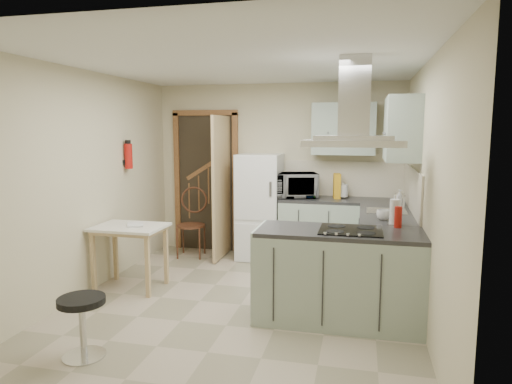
% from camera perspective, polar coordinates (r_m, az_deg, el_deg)
% --- Properties ---
extents(floor, '(4.20, 4.20, 0.00)m').
position_cam_1_polar(floor, '(4.99, -1.92, -13.89)').
color(floor, tan).
rests_on(floor, ground).
extents(ceiling, '(4.20, 4.20, 0.00)m').
position_cam_1_polar(ceiling, '(4.68, -2.06, 15.87)').
color(ceiling, silver).
rests_on(ceiling, back_wall).
extents(back_wall, '(3.60, 0.00, 3.60)m').
position_cam_1_polar(back_wall, '(6.71, 2.70, 2.74)').
color(back_wall, beige).
rests_on(back_wall, floor).
extents(left_wall, '(0.00, 4.20, 4.20)m').
position_cam_1_polar(left_wall, '(5.42, -20.68, 1.03)').
color(left_wall, beige).
rests_on(left_wall, floor).
extents(right_wall, '(0.00, 4.20, 4.20)m').
position_cam_1_polar(right_wall, '(4.55, 20.47, -0.19)').
color(right_wall, beige).
rests_on(right_wall, floor).
extents(doorway, '(1.10, 0.12, 2.10)m').
position_cam_1_polar(doorway, '(6.98, -6.27, 1.25)').
color(doorway, brown).
rests_on(doorway, floor).
extents(fridge, '(0.60, 0.60, 1.50)m').
position_cam_1_polar(fridge, '(6.52, 0.47, -1.83)').
color(fridge, white).
rests_on(fridge, floor).
extents(counter_back, '(1.08, 0.60, 0.90)m').
position_cam_1_polar(counter_back, '(6.45, 7.96, -4.73)').
color(counter_back, '#9EB2A0').
rests_on(counter_back, floor).
extents(counter_right, '(0.60, 1.95, 0.90)m').
position_cam_1_polar(counter_right, '(5.77, 15.72, -6.45)').
color(counter_right, '#9EB2A0').
rests_on(counter_right, floor).
extents(splashback, '(1.68, 0.02, 0.50)m').
position_cam_1_polar(splashback, '(6.60, 10.90, 1.65)').
color(splashback, beige).
rests_on(splashback, counter_back).
extents(wall_cabinet_back, '(0.85, 0.35, 0.70)m').
position_cam_1_polar(wall_cabinet_back, '(6.40, 10.92, 7.74)').
color(wall_cabinet_back, '#9EB2A0').
rests_on(wall_cabinet_back, back_wall).
extents(wall_cabinet_right, '(0.35, 0.90, 0.70)m').
position_cam_1_polar(wall_cabinet_right, '(5.34, 17.76, 7.52)').
color(wall_cabinet_right, '#9EB2A0').
rests_on(wall_cabinet_right, right_wall).
extents(peninsula, '(1.55, 0.65, 0.90)m').
position_cam_1_polar(peninsula, '(4.52, 10.31, -10.30)').
color(peninsula, '#9EB2A0').
rests_on(peninsula, floor).
extents(hob, '(0.58, 0.50, 0.01)m').
position_cam_1_polar(hob, '(4.39, 11.76, -4.68)').
color(hob, black).
rests_on(hob, peninsula).
extents(extractor_hood, '(0.90, 0.55, 0.10)m').
position_cam_1_polar(extractor_hood, '(4.29, 12.07, 5.98)').
color(extractor_hood, silver).
rests_on(extractor_hood, ceiling).
extents(sink, '(0.45, 0.40, 0.01)m').
position_cam_1_polar(sink, '(5.51, 15.97, -2.30)').
color(sink, silver).
rests_on(sink, counter_right).
extents(fire_extinguisher, '(0.10, 0.10, 0.32)m').
position_cam_1_polar(fire_extinguisher, '(6.14, -15.65, 4.32)').
color(fire_extinguisher, '#B2140F').
rests_on(fire_extinguisher, left_wall).
extents(drop_leaf_table, '(0.80, 0.60, 0.74)m').
position_cam_1_polar(drop_leaf_table, '(5.55, -15.40, -7.85)').
color(drop_leaf_table, tan).
rests_on(drop_leaf_table, floor).
extents(bentwood_chair, '(0.45, 0.45, 0.91)m').
position_cam_1_polar(bentwood_chair, '(6.71, -8.14, -4.18)').
color(bentwood_chair, '#54201C').
rests_on(bentwood_chair, floor).
extents(stool, '(0.43, 0.43, 0.51)m').
position_cam_1_polar(stool, '(4.11, -20.85, -15.48)').
color(stool, black).
rests_on(stool, floor).
extents(microwave, '(0.71, 0.58, 0.34)m').
position_cam_1_polar(microwave, '(6.39, 4.82, 0.85)').
color(microwave, black).
rests_on(microwave, counter_back).
extents(kettle, '(0.16, 0.16, 0.21)m').
position_cam_1_polar(kettle, '(6.43, 10.79, 0.19)').
color(kettle, white).
rests_on(kettle, counter_back).
extents(cereal_box, '(0.12, 0.23, 0.34)m').
position_cam_1_polar(cereal_box, '(6.41, 10.07, 0.76)').
color(cereal_box, gold).
rests_on(cereal_box, counter_back).
extents(soap_bottle, '(0.13, 0.13, 0.21)m').
position_cam_1_polar(soap_bottle, '(5.87, 17.48, -0.75)').
color(soap_bottle, '#B6B6C3').
rests_on(soap_bottle, counter_right).
extents(paper_towel, '(0.13, 0.13, 0.27)m').
position_cam_1_polar(paper_towel, '(4.76, 16.98, -2.34)').
color(paper_towel, silver).
rests_on(paper_towel, counter_right).
extents(cup, '(0.16, 0.16, 0.11)m').
position_cam_1_polar(cup, '(4.98, 15.61, -2.78)').
color(cup, silver).
rests_on(cup, counter_right).
extents(red_bottle, '(0.08, 0.08, 0.21)m').
position_cam_1_polar(red_bottle, '(4.63, 17.35, -3.02)').
color(red_bottle, '#AA180E').
rests_on(red_bottle, peninsula).
extents(book, '(0.27, 0.30, 0.11)m').
position_cam_1_polar(book, '(5.46, -15.82, -3.52)').
color(book, maroon).
rests_on(book, drop_leaf_table).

